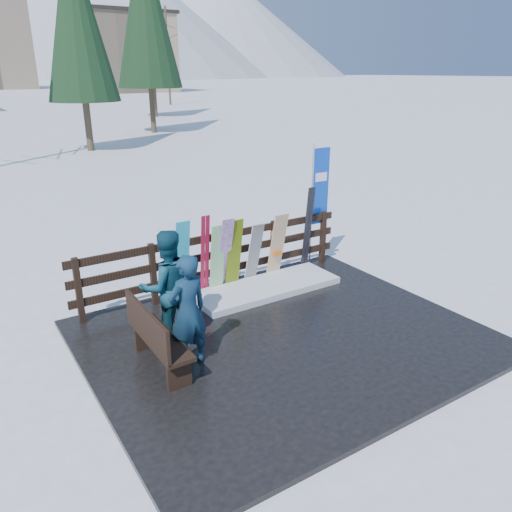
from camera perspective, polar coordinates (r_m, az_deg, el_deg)
ground at (r=8.14m, az=3.24°, el=-9.51°), size 700.00×700.00×0.00m
deck at (r=8.12m, az=3.25°, el=-9.26°), size 6.00×5.00×0.08m
fence at (r=9.52m, az=-4.42°, el=-0.03°), size 5.60×0.10×1.15m
snow_patch at (r=9.61m, az=1.19°, el=-3.61°), size 2.87×1.00×0.12m
bench at (r=7.15m, az=-11.46°, el=-8.99°), size 0.40×1.50×0.97m
snowboard_0 at (r=8.95m, az=-8.44°, el=-0.69°), size 0.26×0.28×1.57m
snowboard_1 at (r=9.27m, az=-4.45°, el=-0.41°), size 0.28×0.23×1.37m
snowboard_2 at (r=9.43m, az=-2.54°, el=0.16°), size 0.29×0.27×1.43m
snowboard_3 at (r=9.32m, az=-3.61°, el=0.11°), size 0.25×0.39×1.49m
snowboard_4 at (r=9.67m, az=-0.24°, el=0.24°), size 0.26×0.36×1.28m
snowboard_5 at (r=9.94m, az=2.42°, el=1.12°), size 0.31×0.34×1.38m
ski_pair_a at (r=9.20m, az=-5.86°, el=0.03°), size 0.16×0.19×1.57m
ski_pair_b at (r=10.40m, az=5.93°, el=3.09°), size 0.17×0.20×1.79m
rental_flag at (r=10.61m, az=7.14°, el=7.37°), size 0.45×0.04×2.60m
person_front at (r=7.02m, az=-7.80°, el=-6.33°), size 0.67×0.50×1.68m
person_back at (r=7.67m, az=-10.05°, el=-3.54°), size 0.95×0.77×1.81m
trees at (r=53.89m, az=-26.39°, el=20.39°), size 42.05×68.65×13.07m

